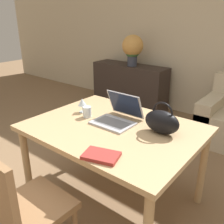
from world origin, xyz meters
TOP-DOWN VIEW (x-y plane):
  - wall_back at (0.00, 3.02)m, footprint 10.00×0.06m
  - dining_table at (0.12, 0.57)m, footprint 1.34×1.02m
  - chair at (0.07, -0.28)m, footprint 0.45×0.45m
  - sideboard at (-1.18, 2.67)m, footprint 1.36×0.40m
  - laptop at (0.09, 0.68)m, footprint 0.33×0.34m
  - drinking_glass at (-0.18, 0.58)m, footprint 0.07×0.07m
  - wine_glass at (-0.29, 0.63)m, footprint 0.08×0.08m
  - handbag at (0.48, 0.70)m, footprint 0.28×0.14m
  - flower_vase at (-1.10, 2.61)m, footprint 0.35×0.35m
  - book at (0.35, 0.16)m, footprint 0.26×0.21m

SIDE VIEW (x-z plane):
  - sideboard at x=-1.18m, z-range 0.00..0.75m
  - chair at x=0.07m, z-range 0.05..0.95m
  - dining_table at x=0.12m, z-range 0.29..1.02m
  - book at x=0.35m, z-range 0.73..0.76m
  - drinking_glass at x=-0.18m, z-range 0.73..0.83m
  - laptop at x=0.09m, z-range 0.68..0.91m
  - wine_glass at x=-0.29m, z-range 0.76..0.89m
  - handbag at x=0.48m, z-range 0.70..0.95m
  - flower_vase at x=-1.10m, z-range 0.79..1.30m
  - wall_back at x=0.00m, z-range 0.00..2.70m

